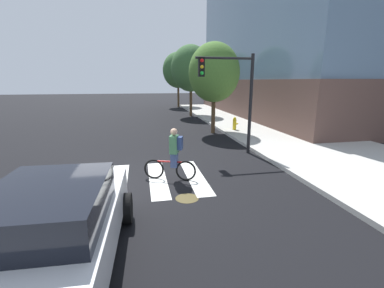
{
  "coord_description": "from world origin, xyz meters",
  "views": [
    {
      "loc": [
        0.63,
        -8.14,
        3.12
      ],
      "look_at": [
        2.38,
        0.88,
        0.91
      ],
      "focal_mm": 24.63,
      "sensor_mm": 36.0,
      "label": 1
    }
  ],
  "objects_px": {
    "street_tree_near": "(214,73)",
    "street_tree_far": "(178,70)",
    "manhole_cover": "(187,198)",
    "cyclist": "(173,155)",
    "traffic_light_near": "(233,87)",
    "fire_hydrant": "(235,123)",
    "sedan_near": "(54,229)",
    "street_tree_mid": "(191,68)"
  },
  "relations": [
    {
      "from": "sedan_near",
      "to": "street_tree_near",
      "type": "distance_m",
      "value": 12.91
    },
    {
      "from": "traffic_light_near",
      "to": "street_tree_near",
      "type": "height_order",
      "value": "street_tree_near"
    },
    {
      "from": "manhole_cover",
      "to": "traffic_light_near",
      "type": "relative_size",
      "value": 0.15
    },
    {
      "from": "manhole_cover",
      "to": "street_tree_mid",
      "type": "height_order",
      "value": "street_tree_mid"
    },
    {
      "from": "street_tree_near",
      "to": "street_tree_far",
      "type": "xyz_separation_m",
      "value": [
        0.23,
        16.51,
        0.75
      ]
    },
    {
      "from": "manhole_cover",
      "to": "sedan_near",
      "type": "relative_size",
      "value": 0.14
    },
    {
      "from": "sedan_near",
      "to": "cyclist",
      "type": "distance_m",
      "value": 4.53
    },
    {
      "from": "manhole_cover",
      "to": "traffic_light_near",
      "type": "bearing_deg",
      "value": 57.09
    },
    {
      "from": "cyclist",
      "to": "street_tree_far",
      "type": "height_order",
      "value": "street_tree_far"
    },
    {
      "from": "manhole_cover",
      "to": "cyclist",
      "type": "height_order",
      "value": "cyclist"
    },
    {
      "from": "fire_hydrant",
      "to": "street_tree_near",
      "type": "xyz_separation_m",
      "value": [
        -1.4,
        -0.04,
        3.04
      ]
    },
    {
      "from": "cyclist",
      "to": "traffic_light_near",
      "type": "bearing_deg",
      "value": 43.06
    },
    {
      "from": "sedan_near",
      "to": "traffic_light_near",
      "type": "relative_size",
      "value": 1.11
    },
    {
      "from": "sedan_near",
      "to": "traffic_light_near",
      "type": "distance_m",
      "value": 8.57
    },
    {
      "from": "sedan_near",
      "to": "street_tree_far",
      "type": "xyz_separation_m",
      "value": [
        5.96,
        27.75,
        3.5
      ]
    },
    {
      "from": "traffic_light_near",
      "to": "manhole_cover",
      "type": "bearing_deg",
      "value": -122.91
    },
    {
      "from": "street_tree_mid",
      "to": "sedan_near",
      "type": "bearing_deg",
      "value": -106.97
    },
    {
      "from": "manhole_cover",
      "to": "street_tree_near",
      "type": "distance_m",
      "value": 10.02
    },
    {
      "from": "sedan_near",
      "to": "cyclist",
      "type": "xyz_separation_m",
      "value": [
        2.38,
        3.86,
        0.02
      ]
    },
    {
      "from": "street_tree_near",
      "to": "street_tree_mid",
      "type": "xyz_separation_m",
      "value": [
        0.14,
        8.0,
        0.58
      ]
    },
    {
      "from": "cyclist",
      "to": "traffic_light_near",
      "type": "xyz_separation_m",
      "value": [
        2.83,
        2.64,
        2.02
      ]
    },
    {
      "from": "street_tree_near",
      "to": "street_tree_far",
      "type": "height_order",
      "value": "street_tree_far"
    },
    {
      "from": "cyclist",
      "to": "fire_hydrant",
      "type": "height_order",
      "value": "cyclist"
    },
    {
      "from": "street_tree_mid",
      "to": "street_tree_near",
      "type": "bearing_deg",
      "value": -91.02
    },
    {
      "from": "manhole_cover",
      "to": "street_tree_far",
      "type": "distance_m",
      "value": 25.92
    },
    {
      "from": "traffic_light_near",
      "to": "fire_hydrant",
      "type": "bearing_deg",
      "value": 68.1
    },
    {
      "from": "cyclist",
      "to": "traffic_light_near",
      "type": "distance_m",
      "value": 4.36
    },
    {
      "from": "sedan_near",
      "to": "street_tree_far",
      "type": "distance_m",
      "value": 28.6
    },
    {
      "from": "manhole_cover",
      "to": "street_tree_near",
      "type": "height_order",
      "value": "street_tree_near"
    },
    {
      "from": "traffic_light_near",
      "to": "street_tree_far",
      "type": "relative_size",
      "value": 0.66
    },
    {
      "from": "traffic_light_near",
      "to": "sedan_near",
      "type": "bearing_deg",
      "value": -128.7
    },
    {
      "from": "fire_hydrant",
      "to": "street_tree_far",
      "type": "height_order",
      "value": "street_tree_far"
    },
    {
      "from": "manhole_cover",
      "to": "sedan_near",
      "type": "distance_m",
      "value": 3.62
    },
    {
      "from": "street_tree_near",
      "to": "cyclist",
      "type": "bearing_deg",
      "value": -114.4
    },
    {
      "from": "manhole_cover",
      "to": "street_tree_far",
      "type": "height_order",
      "value": "street_tree_far"
    },
    {
      "from": "street_tree_far",
      "to": "fire_hydrant",
      "type": "bearing_deg",
      "value": -85.93
    },
    {
      "from": "traffic_light_near",
      "to": "street_tree_mid",
      "type": "xyz_separation_m",
      "value": [
        0.66,
        12.74,
        1.29
      ]
    },
    {
      "from": "traffic_light_near",
      "to": "fire_hydrant",
      "type": "distance_m",
      "value": 5.66
    },
    {
      "from": "street_tree_near",
      "to": "traffic_light_near",
      "type": "bearing_deg",
      "value": -96.28
    },
    {
      "from": "cyclist",
      "to": "street_tree_mid",
      "type": "xyz_separation_m",
      "value": [
        3.49,
        15.38,
        3.31
      ]
    },
    {
      "from": "street_tree_near",
      "to": "street_tree_far",
      "type": "relative_size",
      "value": 0.83
    },
    {
      "from": "manhole_cover",
      "to": "street_tree_far",
      "type": "xyz_separation_m",
      "value": [
        3.39,
        25.33,
        4.32
      ]
    }
  ]
}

